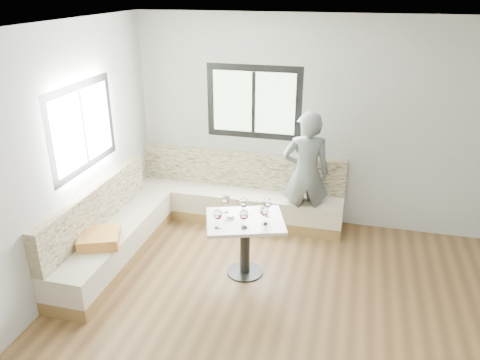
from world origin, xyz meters
The scene contains 11 objects.
room centered at (-0.08, 0.08, 1.41)m, with size 5.01×5.01×2.81m.
banquette centered at (-1.59, 1.62, 0.33)m, with size 2.90×2.80×0.95m.
table centered at (-0.64, 0.97, 0.52)m, with size 1.02×0.90×0.70m.
person centered at (-0.11, 2.12, 0.84)m, with size 0.61×0.40×1.68m, color slate.
olive_ramekin centered at (-0.81, 0.97, 0.72)m, with size 0.09×0.09×0.04m.
wine_glass_a centered at (-0.88, 0.71, 0.85)m, with size 0.10×0.10×0.22m.
wine_glass_b centered at (-0.61, 0.78, 0.85)m, with size 0.10×0.10×0.22m.
wine_glass_c centered at (-0.41, 0.92, 0.85)m, with size 0.10×0.10×0.22m.
wine_glass_d centered at (-0.68, 1.06, 0.85)m, with size 0.10×0.10×0.22m.
wine_glass_e centered at (-0.42, 1.12, 0.85)m, with size 0.10×0.10×0.22m.
wine_glass_f centered at (-0.90, 1.09, 0.85)m, with size 0.10×0.10×0.22m.
Camera 1 is at (0.45, -3.52, 3.16)m, focal length 35.00 mm.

